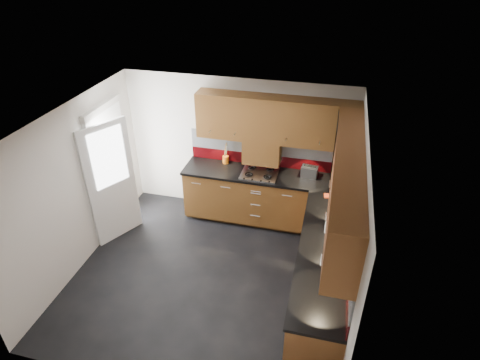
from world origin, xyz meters
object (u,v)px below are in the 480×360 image
(gas_hob, at_px, (259,173))
(utensil_pot, at_px, (226,158))
(food_processor, at_px, (336,190))
(toaster, at_px, (309,172))

(gas_hob, relative_size, utensil_pot, 1.54)
(utensil_pot, xyz_separation_m, food_processor, (1.85, -0.62, 0.04))
(utensil_pot, height_order, food_processor, utensil_pot)
(toaster, distance_m, food_processor, 0.67)
(gas_hob, bearing_deg, toaster, 8.63)
(gas_hob, distance_m, toaster, 0.80)
(gas_hob, height_order, food_processor, food_processor)
(utensil_pot, bearing_deg, food_processor, -18.41)
(gas_hob, xyz_separation_m, utensil_pot, (-0.63, 0.23, 0.07))
(gas_hob, height_order, utensil_pot, utensil_pot)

